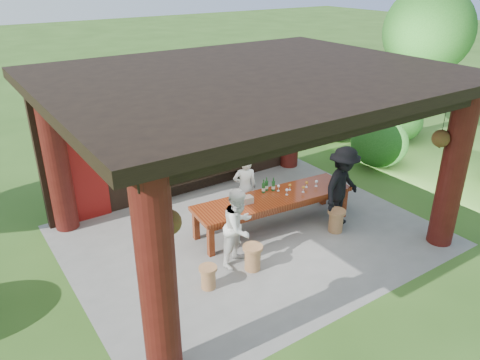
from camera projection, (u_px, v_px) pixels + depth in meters
ground at (250, 235)px, 10.03m from camera, size 90.00×90.00×0.00m
pavilion at (239, 136)px, 9.46m from camera, size 7.50×6.00×3.60m
wine_shelf at (203, 153)px, 11.58m from camera, size 2.35×0.36×2.07m
tasting_table at (273, 201)px, 10.08m from camera, size 3.65×1.25×0.75m
stool_near_left at (253, 257)px, 8.81m from camera, size 0.39×0.39×0.51m
stool_near_right at (336, 220)px, 10.07m from camera, size 0.39×0.39×0.51m
stool_far_left at (208, 277)px, 8.31m from camera, size 0.33×0.33×0.44m
host at (245, 188)px, 10.47m from camera, size 0.64×0.54×1.48m
guest_woman at (239, 227)px, 8.80m from camera, size 0.94×0.85×1.57m
guest_man at (342, 187)px, 10.09m from camera, size 1.33×0.99×1.83m
table_bottles at (268, 185)px, 10.21m from camera, size 0.32×0.18×0.31m
table_glasses at (297, 187)px, 10.29m from camera, size 0.92×0.42×0.15m
napkin_basket at (246, 200)px, 9.74m from camera, size 0.28×0.20×0.14m
shrubs at (320, 169)px, 11.87m from camera, size 15.08×7.60×1.36m
trees at (358, 52)px, 11.31m from camera, size 21.12×10.67×4.80m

